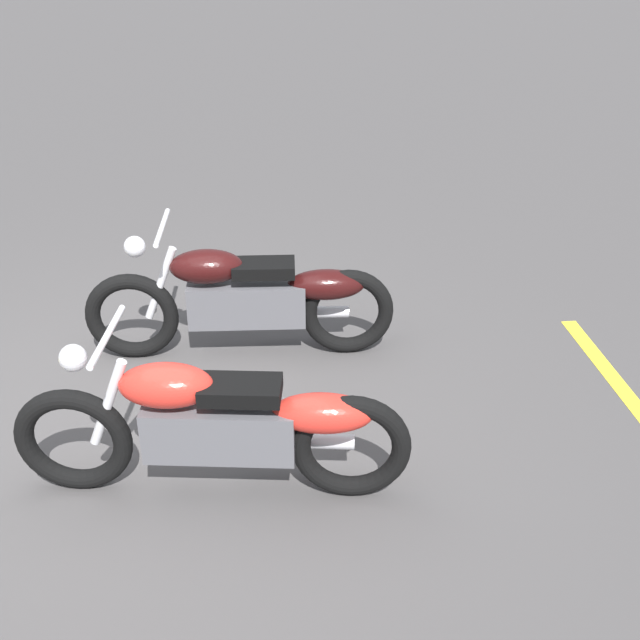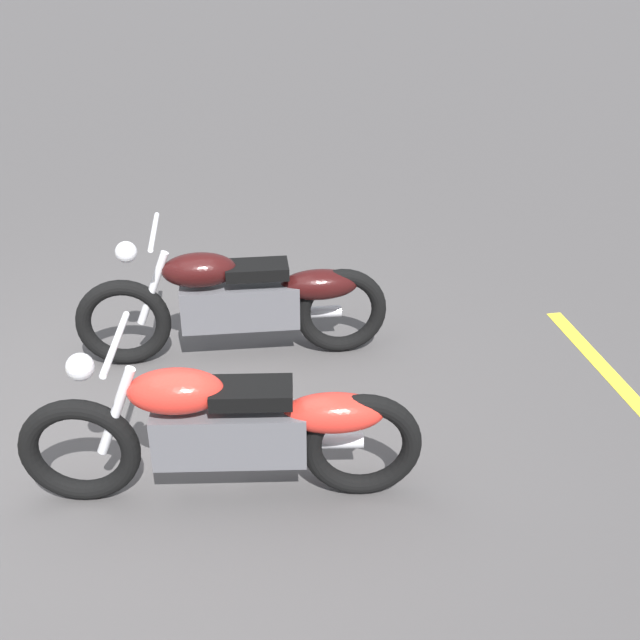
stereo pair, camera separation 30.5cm
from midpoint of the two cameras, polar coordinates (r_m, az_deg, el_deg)
ground_plane at (r=5.31m, az=-14.84°, el=-7.68°), size 60.00×60.00×0.00m
motorcycle_bright_foreground at (r=4.42m, az=-8.40°, el=-7.78°), size 2.21×0.71×1.04m
motorcycle_dark_foreground at (r=5.70m, az=-7.22°, el=1.37°), size 2.23×0.62×1.04m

